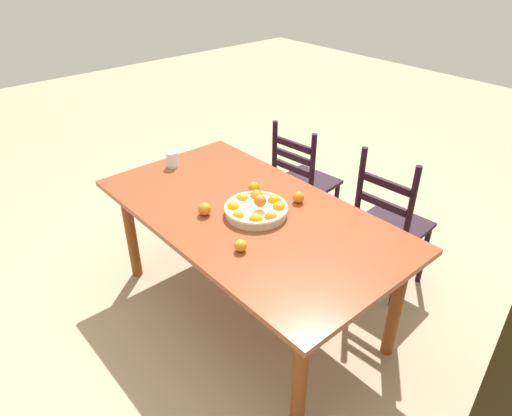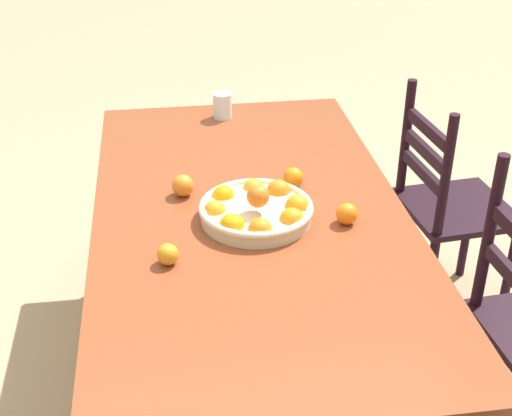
{
  "view_description": "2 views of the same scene",
  "coord_description": "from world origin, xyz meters",
  "px_view_note": "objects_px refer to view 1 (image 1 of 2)",
  "views": [
    {
      "loc": [
        1.66,
        -1.39,
        2.06
      ],
      "look_at": [
        0.05,
        0.01,
        0.76
      ],
      "focal_mm": 32.36,
      "sensor_mm": 36.0,
      "label": 1
    },
    {
      "loc": [
        1.9,
        -0.25,
        1.85
      ],
      "look_at": [
        0.05,
        0.01,
        0.76
      ],
      "focal_mm": 50.02,
      "sensor_mm": 36.0,
      "label": 2
    }
  ],
  "objects_px": {
    "dining_table": "(249,224)",
    "chair_by_cabinet": "(389,227)",
    "orange_loose_3": "(241,245)",
    "orange_loose_0": "(204,209)",
    "orange_loose_2": "(254,187)",
    "drinking_glass": "(172,159)",
    "fruit_bowl": "(257,209)",
    "chair_near_window": "(302,184)",
    "orange_loose_1": "(299,197)"
  },
  "relations": [
    {
      "from": "dining_table",
      "to": "chair_by_cabinet",
      "type": "height_order",
      "value": "chair_by_cabinet"
    },
    {
      "from": "orange_loose_3",
      "to": "orange_loose_0",
      "type": "bearing_deg",
      "value": 170.88
    },
    {
      "from": "dining_table",
      "to": "orange_loose_2",
      "type": "xyz_separation_m",
      "value": [
        -0.14,
        0.16,
        0.12
      ]
    },
    {
      "from": "chair_by_cabinet",
      "to": "drinking_glass",
      "type": "relative_size",
      "value": 9.75
    },
    {
      "from": "chair_by_cabinet",
      "to": "fruit_bowl",
      "type": "relative_size",
      "value": 2.81
    },
    {
      "from": "orange_loose_3",
      "to": "drinking_glass",
      "type": "bearing_deg",
      "value": 165.94
    },
    {
      "from": "dining_table",
      "to": "chair_near_window",
      "type": "bearing_deg",
      "value": 113.6
    },
    {
      "from": "dining_table",
      "to": "orange_loose_2",
      "type": "distance_m",
      "value": 0.25
    },
    {
      "from": "dining_table",
      "to": "orange_loose_0",
      "type": "relative_size",
      "value": 25.15
    },
    {
      "from": "dining_table",
      "to": "drinking_glass",
      "type": "height_order",
      "value": "drinking_glass"
    },
    {
      "from": "chair_by_cabinet",
      "to": "orange_loose_1",
      "type": "distance_m",
      "value": 0.68
    },
    {
      "from": "fruit_bowl",
      "to": "drinking_glass",
      "type": "distance_m",
      "value": 0.81
    },
    {
      "from": "orange_loose_0",
      "to": "drinking_glass",
      "type": "bearing_deg",
      "value": 163.0
    },
    {
      "from": "drinking_glass",
      "to": "orange_loose_0",
      "type": "bearing_deg",
      "value": -17.0
    },
    {
      "from": "orange_loose_1",
      "to": "chair_near_window",
      "type": "bearing_deg",
      "value": 130.97
    },
    {
      "from": "dining_table",
      "to": "orange_loose_2",
      "type": "height_order",
      "value": "orange_loose_2"
    },
    {
      "from": "chair_near_window",
      "to": "chair_by_cabinet",
      "type": "xyz_separation_m",
      "value": [
        0.75,
        0.0,
        0.0
      ]
    },
    {
      "from": "orange_loose_2",
      "to": "orange_loose_3",
      "type": "height_order",
      "value": "orange_loose_2"
    },
    {
      "from": "orange_loose_1",
      "to": "orange_loose_0",
      "type": "bearing_deg",
      "value": -116.9
    },
    {
      "from": "chair_by_cabinet",
      "to": "orange_loose_3",
      "type": "distance_m",
      "value": 1.13
    },
    {
      "from": "chair_near_window",
      "to": "orange_loose_1",
      "type": "distance_m",
      "value": 0.77
    },
    {
      "from": "orange_loose_1",
      "to": "drinking_glass",
      "type": "relative_size",
      "value": 0.65
    },
    {
      "from": "dining_table",
      "to": "chair_near_window",
      "type": "xyz_separation_m",
      "value": [
        -0.36,
        0.82,
        -0.18
      ]
    },
    {
      "from": "orange_loose_2",
      "to": "chair_by_cabinet",
      "type": "bearing_deg",
      "value": 50.69
    },
    {
      "from": "chair_near_window",
      "to": "orange_loose_2",
      "type": "xyz_separation_m",
      "value": [
        0.21,
        -0.65,
        0.3
      ]
    },
    {
      "from": "dining_table",
      "to": "fruit_bowl",
      "type": "height_order",
      "value": "fruit_bowl"
    },
    {
      "from": "orange_loose_2",
      "to": "orange_loose_1",
      "type": "bearing_deg",
      "value": 24.63
    },
    {
      "from": "chair_near_window",
      "to": "drinking_glass",
      "type": "xyz_separation_m",
      "value": [
        -0.4,
        -0.83,
        0.32
      ]
    },
    {
      "from": "dining_table",
      "to": "drinking_glass",
      "type": "distance_m",
      "value": 0.77
    },
    {
      "from": "orange_loose_3",
      "to": "chair_near_window",
      "type": "bearing_deg",
      "value": 119.38
    },
    {
      "from": "chair_by_cabinet",
      "to": "orange_loose_0",
      "type": "height_order",
      "value": "chair_by_cabinet"
    },
    {
      "from": "dining_table",
      "to": "orange_loose_3",
      "type": "height_order",
      "value": "orange_loose_3"
    },
    {
      "from": "fruit_bowl",
      "to": "orange_loose_1",
      "type": "xyz_separation_m",
      "value": [
        0.06,
        0.27,
        -0.0
      ]
    },
    {
      "from": "orange_loose_1",
      "to": "orange_loose_2",
      "type": "xyz_separation_m",
      "value": [
        -0.25,
        -0.12,
        0.0
      ]
    },
    {
      "from": "orange_loose_3",
      "to": "orange_loose_1",
      "type": "bearing_deg",
      "value": 104.55
    },
    {
      "from": "chair_near_window",
      "to": "orange_loose_0",
      "type": "relative_size",
      "value": 13.14
    },
    {
      "from": "orange_loose_1",
      "to": "orange_loose_3",
      "type": "distance_m",
      "value": 0.56
    },
    {
      "from": "dining_table",
      "to": "fruit_bowl",
      "type": "distance_m",
      "value": 0.13
    },
    {
      "from": "dining_table",
      "to": "chair_by_cabinet",
      "type": "distance_m",
      "value": 0.93
    },
    {
      "from": "orange_loose_0",
      "to": "orange_loose_3",
      "type": "bearing_deg",
      "value": -9.12
    },
    {
      "from": "chair_near_window",
      "to": "orange_loose_3",
      "type": "bearing_deg",
      "value": 113.95
    },
    {
      "from": "orange_loose_0",
      "to": "dining_table",
      "type": "bearing_deg",
      "value": 56.57
    },
    {
      "from": "orange_loose_2",
      "to": "fruit_bowl",
      "type": "bearing_deg",
      "value": -37.64
    },
    {
      "from": "orange_loose_2",
      "to": "orange_loose_3",
      "type": "distance_m",
      "value": 0.58
    },
    {
      "from": "drinking_glass",
      "to": "dining_table",
      "type": "bearing_deg",
      "value": 0.79
    },
    {
      "from": "chair_by_cabinet",
      "to": "orange_loose_0",
      "type": "xyz_separation_m",
      "value": [
        -0.53,
        -1.02,
        0.3
      ]
    },
    {
      "from": "chair_near_window",
      "to": "orange_loose_1",
      "type": "height_order",
      "value": "chair_near_window"
    },
    {
      "from": "orange_loose_2",
      "to": "drinking_glass",
      "type": "xyz_separation_m",
      "value": [
        -0.62,
        -0.17,
        0.02
      ]
    },
    {
      "from": "chair_by_cabinet",
      "to": "chair_near_window",
      "type": "bearing_deg",
      "value": -3.44
    },
    {
      "from": "dining_table",
      "to": "drinking_glass",
      "type": "xyz_separation_m",
      "value": [
        -0.76,
        -0.01,
        0.14
      ]
    }
  ]
}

